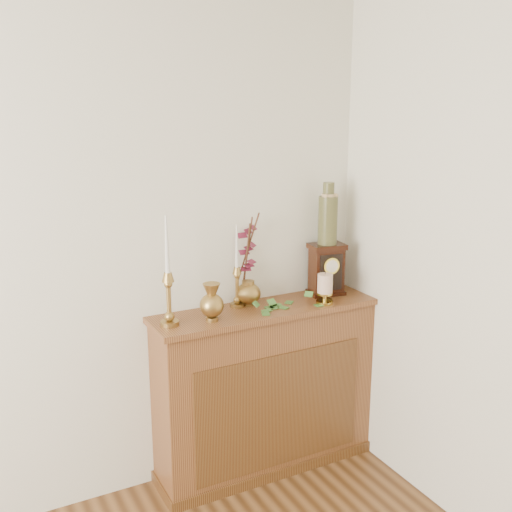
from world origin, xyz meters
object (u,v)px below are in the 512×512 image
candlestick_left (168,290)px  ginger_jar (247,262)px  ceramic_vase (328,217)px  bud_vase (212,303)px  candlestick_center (237,280)px  mantel_clock (326,270)px

candlestick_left → ginger_jar: candlestick_left is taller
ginger_jar → ceramic_vase: bearing=-7.8°
ceramic_vase → bud_vase: bearing=-171.7°
bud_vase → candlestick_left: bearing=168.8°
candlestick_center → bud_vase: bearing=-145.9°
candlestick_center → mantel_clock: candlestick_center is taller
candlestick_left → bud_vase: 0.22m
ginger_jar → mantel_clock: (0.46, -0.07, -0.08)m
candlestick_left → candlestick_center: size_ratio=1.22×
candlestick_center → ginger_jar: ginger_jar is taller
mantel_clock → candlestick_left: bearing=-167.7°
candlestick_left → candlestick_center: candlestick_left is taller
bud_vase → ceramic_vase: (0.74, 0.11, 0.34)m
ginger_jar → ceramic_vase: 0.51m
candlestick_left → candlestick_center: 0.42m
bud_vase → ceramic_vase: ceramic_vase is taller
candlestick_center → ceramic_vase: size_ratio=1.30×
ceramic_vase → mantel_clock: bearing=-98.4°
bud_vase → ceramic_vase: 0.82m
ginger_jar → mantel_clock: ginger_jar is taller
bud_vase → ginger_jar: 0.35m
candlestick_left → candlestick_center: (0.41, 0.10, -0.03)m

